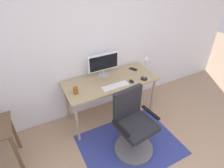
# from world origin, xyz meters

# --- Properties ---
(wall_back) EXTENTS (6.00, 0.10, 2.60)m
(wall_back) POSITION_xyz_m (0.00, 2.20, 1.30)
(wall_back) COLOR white
(wall_back) RESTS_ON ground
(area_rug) EXTENTS (1.46, 1.14, 0.01)m
(area_rug) POSITION_xyz_m (0.00, 1.05, 0.00)
(area_rug) COLOR #323C8B
(area_rug) RESTS_ON ground
(desk) EXTENTS (1.52, 0.68, 0.77)m
(desk) POSITION_xyz_m (0.04, 1.79, 0.69)
(desk) COLOR tan
(desk) RESTS_ON ground
(monitor) EXTENTS (0.53, 0.18, 0.38)m
(monitor) POSITION_xyz_m (0.02, 1.99, 0.99)
(monitor) COLOR #B2B2B7
(monitor) RESTS_ON desk
(keyboard) EXTENTS (0.43, 0.13, 0.02)m
(keyboard) POSITION_xyz_m (0.03, 1.59, 0.77)
(keyboard) COLOR white
(keyboard) RESTS_ON desk
(computer_mouse) EXTENTS (0.06, 0.10, 0.03)m
(computer_mouse) POSITION_xyz_m (0.31, 1.58, 0.78)
(computer_mouse) COLOR black
(computer_mouse) RESTS_ON desk
(coffee_cup) EXTENTS (0.07, 0.07, 0.11)m
(coffee_cup) POSITION_xyz_m (-0.57, 1.70, 0.82)
(coffee_cup) COLOR #984D17
(coffee_cup) RESTS_ON desk
(cell_phone) EXTENTS (0.12, 0.16, 0.01)m
(cell_phone) POSITION_xyz_m (0.57, 1.92, 0.77)
(cell_phone) COLOR black
(cell_phone) RESTS_ON desk
(desk_lamp) EXTENTS (0.11, 0.11, 0.43)m
(desk_lamp) POSITION_xyz_m (0.54, 1.56, 1.05)
(desk_lamp) COLOR black
(desk_lamp) RESTS_ON desk
(office_chair) EXTENTS (0.59, 0.57, 1.00)m
(office_chair) POSITION_xyz_m (-0.00, 1.00, 0.41)
(office_chair) COLOR slate
(office_chair) RESTS_ON ground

